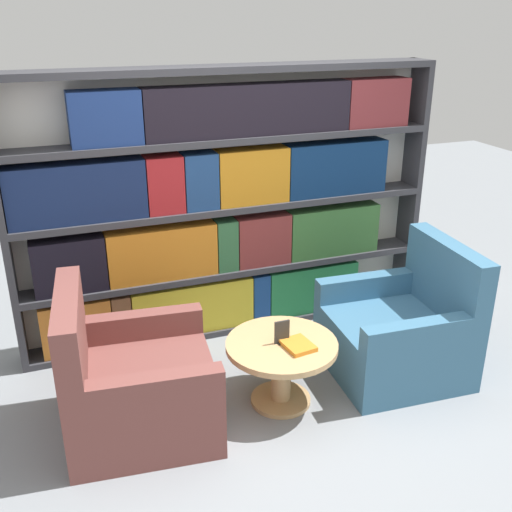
{
  "coord_description": "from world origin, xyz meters",
  "views": [
    {
      "loc": [
        -1.35,
        -2.8,
        2.48
      ],
      "look_at": [
        -0.02,
        0.81,
        0.88
      ],
      "focal_mm": 42.0,
      "sensor_mm": 36.0,
      "label": 1
    }
  ],
  "objects": [
    {
      "name": "coffee_table",
      "position": [
        -0.02,
        0.32,
        0.33
      ],
      "size": [
        0.74,
        0.74,
        0.46
      ],
      "color": "tan",
      "rests_on": "ground_plane"
    },
    {
      "name": "stray_book",
      "position": [
        0.06,
        0.23,
        0.47
      ],
      "size": [
        0.2,
        0.23,
        0.03
      ],
      "color": "orange",
      "rests_on": "coffee_table"
    },
    {
      "name": "armchair_right",
      "position": [
        0.95,
        0.39,
        0.31
      ],
      "size": [
        0.96,
        0.94,
        0.96
      ],
      "rotation": [
        0.0,
        0.0,
        -1.63
      ],
      "color": "#386684",
      "rests_on": "ground_plane"
    },
    {
      "name": "armchair_left",
      "position": [
        -0.98,
        0.4,
        0.31
      ],
      "size": [
        0.99,
        0.97,
        0.96
      ],
      "rotation": [
        0.0,
        0.0,
        1.47
      ],
      "color": "brown",
      "rests_on": "ground_plane"
    },
    {
      "name": "table_sign",
      "position": [
        -0.02,
        0.32,
        0.53
      ],
      "size": [
        0.1,
        0.06,
        0.16
      ],
      "color": "black",
      "rests_on": "coffee_table"
    },
    {
      "name": "bookshelf",
      "position": [
        -0.04,
        1.45,
        1.03
      ],
      "size": [
        3.33,
        0.3,
        2.11
      ],
      "color": "silver",
      "rests_on": "ground_plane"
    },
    {
      "name": "ground_plane",
      "position": [
        0.0,
        0.0,
        0.0
      ],
      "size": [
        14.0,
        14.0,
        0.0
      ],
      "primitive_type": "plane",
      "color": "gray"
    }
  ]
}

